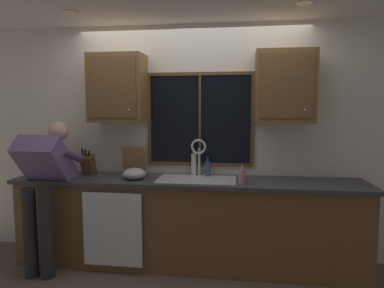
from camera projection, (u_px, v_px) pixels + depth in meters
The scene contains 23 objects.
back_wall at pixel (192, 141), 3.83m from camera, with size 5.94×0.12×2.55m, color silver.
ceiling_downlight_left at pixel (70, 12), 3.19m from camera, with size 0.14×0.14×0.01m, color #FFEAB2.
ceiling_downlight_right at pixel (305, 3), 2.90m from camera, with size 0.14×0.14×0.01m, color #FFEAB2.
window_glass at pixel (200, 120), 3.72m from camera, with size 1.10×0.02×0.95m, color black.
window_frame_top at pixel (200, 74), 3.66m from camera, with size 1.17×0.02×0.04m, color brown.
window_frame_bottom at pixel (200, 164), 3.76m from camera, with size 1.17×0.02×0.04m, color brown.
window_frame_left at pixel (149, 119), 3.79m from camera, with size 0.04×0.02×0.95m, color brown.
window_frame_right at pixel (253, 120), 3.63m from camera, with size 0.04×0.02×0.95m, color brown.
window_mullion_center at pixel (200, 120), 3.71m from camera, with size 0.02×0.02×0.95m, color brown.
lower_cabinet_run at pixel (188, 224), 3.57m from camera, with size 3.54×0.58×0.88m, color brown.
countertop at pixel (187, 181), 3.50m from camera, with size 3.60×0.62×0.04m, color #38383D.
dishwasher_front at pixel (112, 230), 3.35m from camera, with size 0.60×0.02×0.74m, color white.
upper_cabinet_left at pixel (118, 88), 3.64m from camera, with size 0.58×0.36×0.72m.
upper_cabinet_right at pixel (285, 87), 3.41m from camera, with size 0.58×0.36×0.72m.
sink at pixel (197, 189), 3.51m from camera, with size 0.80×0.46×0.21m.
faucet at pixel (199, 153), 3.65m from camera, with size 0.18×0.09×0.40m.
person_standing at pixel (46, 179), 3.41m from camera, with size 0.53×0.71×1.51m.
knife_block at pixel (88, 165), 3.74m from camera, with size 0.12×0.18×0.32m.
cutting_board at pixel (134, 160), 3.79m from camera, with size 0.25×0.02×0.31m, color #997047.
mixing_bowl at pixel (134, 174), 3.50m from camera, with size 0.24×0.24×0.12m, color #B7B7BC.
soap_dispenser at pixel (242, 177), 3.28m from camera, with size 0.06×0.07×0.18m.
bottle_green_glass at pixel (194, 164), 3.70m from camera, with size 0.06×0.06×0.30m.
bottle_tall_clear at pixel (208, 168), 3.65m from camera, with size 0.06×0.06×0.21m.
Camera 1 is at (0.52, -3.71, 1.65)m, focal length 31.83 mm.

